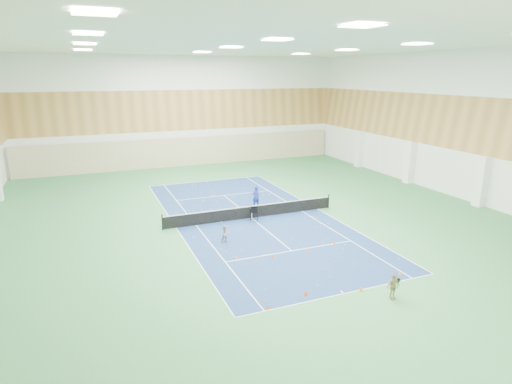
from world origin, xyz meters
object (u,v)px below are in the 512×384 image
ball_cart (254,214)px  child_apron (393,286)px  coach (256,197)px  tennis_net (252,211)px  child_court (225,234)px

ball_cart → child_apron: bearing=-56.5°
coach → ball_cart: 3.26m
tennis_net → child_apron: bearing=-82.1°
child_apron → ball_cart: (-1.88, 12.48, -0.12)m
tennis_net → coach: 2.68m
ball_cart → tennis_net: bearing=109.2°
coach → ball_cart: (-1.33, -2.95, -0.35)m
child_apron → child_court: bearing=114.5°
tennis_net → child_court: bearing=-131.2°
tennis_net → ball_cart: tennis_net is taller
coach → child_apron: size_ratio=1.36×
tennis_net → ball_cart: bearing=-95.6°
tennis_net → coach: size_ratio=7.53×
child_apron → tennis_net: bearing=94.5°
coach → child_apron: (0.56, -15.44, -0.23)m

